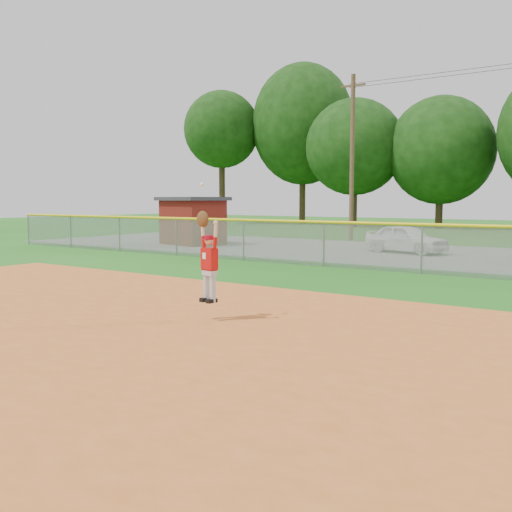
{
  "coord_description": "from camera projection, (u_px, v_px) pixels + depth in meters",
  "views": [
    {
      "loc": [
        5.64,
        -6.97,
        2.25
      ],
      "look_at": [
        -0.95,
        2.56,
        1.1
      ],
      "focal_mm": 40.0,
      "sensor_mm": 36.0,
      "label": 1
    }
  ],
  "objects": [
    {
      "name": "utility_shed",
      "position": [
        193.0,
        220.0,
        28.32
      ],
      "size": [
        3.65,
        3.12,
        2.38
      ],
      "color": "#57130C",
      "rests_on": "ground"
    },
    {
      "name": "outfield_fence",
      "position": [
        422.0,
        245.0,
        17.21
      ],
      "size": [
        40.06,
        0.1,
        1.55
      ],
      "color": "gray",
      "rests_on": "ground"
    },
    {
      "name": "parking_strip",
      "position": [
        472.0,
        257.0,
        22.21
      ],
      "size": [
        44.0,
        10.0,
        0.03
      ],
      "primitive_type": "cube",
      "color": "slate",
      "rests_on": "ground"
    },
    {
      "name": "clay_infield",
      "position": [
        53.0,
        391.0,
        6.66
      ],
      "size": [
        24.0,
        16.0,
        0.04
      ],
      "primitive_type": "cube",
      "color": "#BD5B22",
      "rests_on": "ground"
    },
    {
      "name": "ballplayer",
      "position": [
        208.0,
        257.0,
        10.42
      ],
      "size": [
        0.56,
        0.28,
        2.19
      ],
      "color": "silver",
      "rests_on": "ground"
    },
    {
      "name": "car_white_a",
      "position": [
        406.0,
        239.0,
        23.74
      ],
      "size": [
        3.74,
        2.18,
        1.19
      ],
      "primitive_type": "imported",
      "rotation": [
        0.0,
        0.0,
        1.34
      ],
      "color": "white",
      "rests_on": "parking_strip"
    },
    {
      "name": "ground",
      "position": [
        214.0,
        341.0,
        9.12
      ],
      "size": [
        120.0,
        120.0,
        0.0
      ],
      "primitive_type": "plane",
      "color": "#1C5E15",
      "rests_on": "ground"
    }
  ]
}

